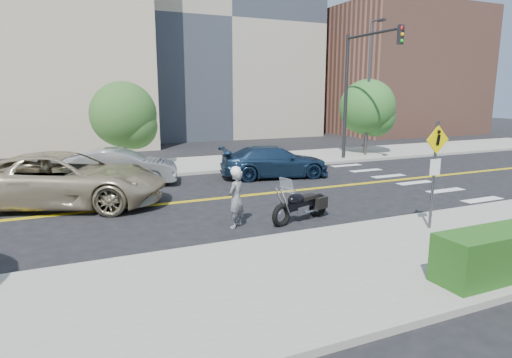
{
  "coord_description": "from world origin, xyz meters",
  "views": [
    {
      "loc": [
        -4.99,
        -14.87,
        3.87
      ],
      "look_at": [
        0.46,
        -2.65,
        1.2
      ],
      "focal_mm": 30.0,
      "sensor_mm": 36.0,
      "label": 1
    }
  ],
  "objects": [
    {
      "name": "ground_plane",
      "position": [
        0.0,
        0.0,
        0.0
      ],
      "size": [
        120.0,
        120.0,
        0.0
      ],
      "primitive_type": "plane",
      "color": "black",
      "rests_on": "ground"
    },
    {
      "name": "motorcyclist",
      "position": [
        -0.59,
        -3.56,
        0.91
      ],
      "size": [
        0.75,
        0.71,
        1.83
      ],
      "rotation": [
        0.0,
        0.0,
        3.82
      ],
      "color": "#AAABAF",
      "rests_on": "ground"
    },
    {
      "name": "tree_far_b",
      "position": [
        12.44,
        7.09,
        3.05
      ],
      "size": [
        3.46,
        3.46,
        4.79
      ],
      "rotation": [
        0.0,
        0.0,
        0.35
      ],
      "color": "#382619",
      "rests_on": "ground"
    },
    {
      "name": "parked_car_silver",
      "position": [
        -2.96,
        4.0,
        0.78
      ],
      "size": [
        5.03,
        2.83,
        1.57
      ],
      "primitive_type": "imported",
      "rotation": [
        0.0,
        0.0,
        1.31
      ],
      "color": "#999CA0",
      "rests_on": "ground"
    },
    {
      "name": "lamp_post",
      "position": [
        12.0,
        6.5,
        4.15
      ],
      "size": [
        0.16,
        0.16,
        8.0
      ],
      "primitive_type": "cylinder",
      "color": "#4C4C51",
      "rests_on": "sidewalk_far"
    },
    {
      "name": "pedestrian_sign",
      "position": [
        4.2,
        -6.31,
        1.96
      ],
      "size": [
        0.78,
        0.08,
        3.0
      ],
      "color": "#4C4C51",
      "rests_on": "sidewalk_near"
    },
    {
      "name": "parked_car_blue",
      "position": [
        3.9,
        2.91,
        0.74
      ],
      "size": [
        5.41,
        3.0,
        1.48
      ],
      "primitive_type": "imported",
      "rotation": [
        0.0,
        0.0,
        1.38
      ],
      "color": "navy",
      "rests_on": "ground"
    },
    {
      "name": "suv",
      "position": [
        -5.13,
        1.14,
        0.95
      ],
      "size": [
        7.51,
        5.51,
        1.9
      ],
      "primitive_type": "imported",
      "rotation": [
        0.0,
        0.0,
        1.18
      ],
      "color": "tan",
      "rests_on": "ground"
    },
    {
      "name": "sidewalk_near",
      "position": [
        0.0,
        -7.5,
        0.07
      ],
      "size": [
        60.0,
        5.0,
        0.15
      ],
      "primitive_type": "cube",
      "color": "#9E9B91",
      "rests_on": "ground_plane"
    },
    {
      "name": "building_right",
      "position": [
        26.0,
        20.0,
        6.0
      ],
      "size": [
        14.0,
        12.0,
        12.0
      ],
      "primitive_type": "cube",
      "color": "#8C5947",
      "rests_on": "ground_plane"
    },
    {
      "name": "motorcycle",
      "position": [
        1.51,
        -3.74,
        0.72
      ],
      "size": [
        2.46,
        1.42,
        1.43
      ],
      "primitive_type": null,
      "rotation": [
        0.0,
        0.0,
        0.32
      ],
      "color": "black",
      "rests_on": "ground"
    },
    {
      "name": "sidewalk_far",
      "position": [
        0.0,
        7.5,
        0.07
      ],
      "size": [
        60.0,
        5.0,
        0.15
      ],
      "primitive_type": "cube",
      "color": "#9E9B91",
      "rests_on": "ground_plane"
    },
    {
      "name": "tree_far_a",
      "position": [
        -2.26,
        7.63,
        2.85
      ],
      "size": [
        3.29,
        3.29,
        4.5
      ],
      "rotation": [
        0.0,
        0.0,
        0.12
      ],
      "color": "#382619",
      "rests_on": "ground"
    },
    {
      "name": "traffic_light",
      "position": [
        10.0,
        5.08,
        4.67
      ],
      "size": [
        0.28,
        4.5,
        7.0
      ],
      "color": "black",
      "rests_on": "sidewalk_far"
    },
    {
      "name": "building_mid",
      "position": [
        8.0,
        26.0,
        10.0
      ],
      "size": [
        18.0,
        14.0,
        20.0
      ],
      "primitive_type": "cube",
      "color": "#A39984",
      "rests_on": "ground_plane"
    }
  ]
}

